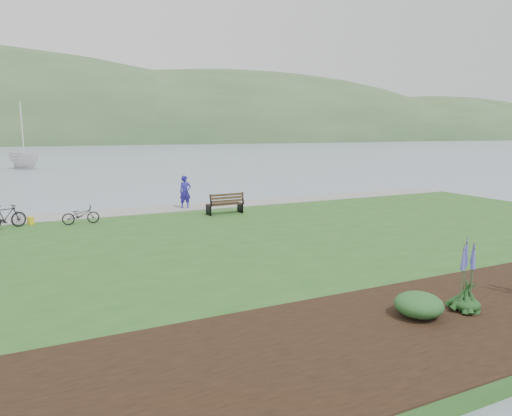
{
  "coord_description": "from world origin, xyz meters",
  "views": [
    {
      "loc": [
        -7.8,
        -16.55,
        4.45
      ],
      "look_at": [
        0.21,
        0.36,
        1.3
      ],
      "focal_mm": 32.0,
      "sensor_mm": 36.0,
      "label": 1
    }
  ],
  "objects_px": {
    "park_bench": "(226,203)",
    "bicycle_a": "(81,215)",
    "person": "(185,189)",
    "sailboat": "(25,169)"
  },
  "relations": [
    {
      "from": "park_bench",
      "to": "bicycle_a",
      "type": "relative_size",
      "value": 1.15
    },
    {
      "from": "park_bench",
      "to": "person",
      "type": "xyz_separation_m",
      "value": [
        -1.3,
        2.5,
        0.49
      ]
    },
    {
      "from": "park_bench",
      "to": "bicycle_a",
      "type": "bearing_deg",
      "value": 174.13
    },
    {
      "from": "person",
      "to": "sailboat",
      "type": "height_order",
      "value": "sailboat"
    },
    {
      "from": "park_bench",
      "to": "bicycle_a",
      "type": "xyz_separation_m",
      "value": [
        -6.69,
        0.46,
        -0.14
      ]
    },
    {
      "from": "park_bench",
      "to": "person",
      "type": "distance_m",
      "value": 2.86
    },
    {
      "from": "bicycle_a",
      "to": "person",
      "type": "bearing_deg",
      "value": -69.76
    },
    {
      "from": "person",
      "to": "bicycle_a",
      "type": "bearing_deg",
      "value": -163.62
    },
    {
      "from": "bicycle_a",
      "to": "sailboat",
      "type": "xyz_separation_m",
      "value": [
        -3.07,
        40.08,
        -0.81
      ]
    },
    {
      "from": "person",
      "to": "sailboat",
      "type": "xyz_separation_m",
      "value": [
        -8.46,
        38.04,
        -1.43
      ]
    }
  ]
}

